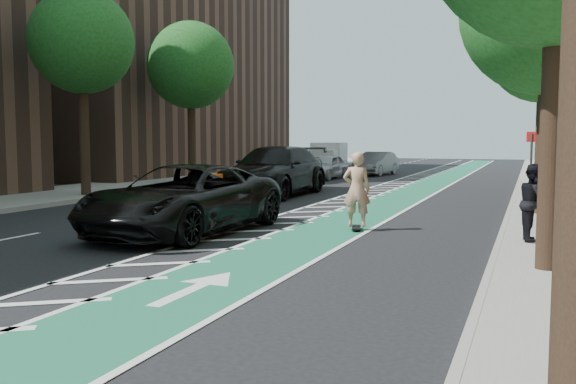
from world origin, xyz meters
The scene contains 23 objects.
ground centered at (0.00, 0.00, 0.00)m, with size 120.00×120.00×0.00m, color black.
bike_lane centered at (3.00, 10.00, 0.01)m, with size 2.00×90.00×0.01m, color #195943.
buffer_strip centered at (1.50, 10.00, 0.01)m, with size 1.40×90.00×0.01m, color silver.
sidewalk_left centered at (-9.50, 10.00, 0.07)m, with size 5.00×90.00×0.15m, color gray.
curb_right centered at (7.05, 10.00, 0.08)m, with size 0.12×90.00×0.16m, color gray.
curb_left centered at (-7.05, 10.00, 0.08)m, with size 0.12×90.00×0.16m, color gray.
building_left_far centered at (-17.50, 24.00, 9.00)m, with size 14.00×22.00×18.00m, color brown.
tree_r_c centered at (7.90, 8.00, 5.77)m, with size 4.20×4.20×7.90m.
tree_l_c centered at (-7.90, 8.00, 5.77)m, with size 4.20×4.20×7.90m.
tree_r_d centered at (7.90, 16.00, 5.77)m, with size 4.20×4.20×7.90m.
tree_l_d centered at (-7.90, 16.00, 5.77)m, with size 4.20×4.20×7.90m.
sign_post centered at (7.60, 12.00, 1.35)m, with size 0.35×0.08×2.47m.
skateboard centered at (3.70, 3.79, 0.08)m, with size 0.40×0.77×0.10m.
skateboarder centered at (3.70, 3.79, 1.01)m, with size 0.66×0.44×1.82m, color tan.
suv_near centered at (0.00, 1.91, 0.81)m, with size 2.70×5.85×1.63m, color black.
suv_far centered at (-1.82, 11.65, 0.97)m, with size 2.71×6.67×1.93m, color black.
car_silver centered at (-3.04, 21.69, 0.70)m, with size 1.65×4.09×1.39m, color #A9A9AF.
car_grey centered at (-1.29, 26.36, 0.72)m, with size 1.52×4.36×1.44m, color slate.
pedestrian centered at (7.70, 2.85, 0.94)m, with size 0.77×0.60×1.59m, color black.
box_truck centered at (-6.24, 31.86, 0.90)m, with size 2.53×4.87×1.96m.
barrel_a centered at (-2.70, 8.34, 0.47)m, with size 0.73×0.73×1.00m.
barrel_b centered at (-3.23, 13.16, 0.42)m, with size 0.66×0.66×0.89m.
barrel_c centered at (-3.24, 19.00, 0.40)m, with size 0.62×0.62×0.85m.
Camera 1 is at (7.62, -10.49, 2.23)m, focal length 38.00 mm.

